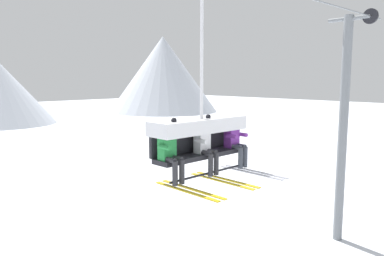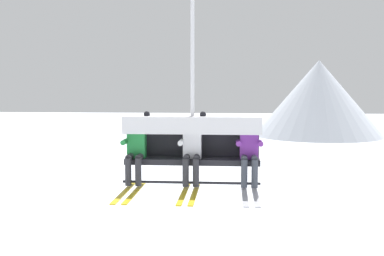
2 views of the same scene
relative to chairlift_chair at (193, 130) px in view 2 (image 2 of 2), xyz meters
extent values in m
cone|color=silver|center=(11.52, 52.51, -0.78)|extent=(15.93, 15.93, 9.42)
cube|color=#232328|center=(0.00, -0.07, -0.55)|extent=(2.38, 0.48, 0.10)
cube|color=#232328|center=(0.00, 0.21, -0.27)|extent=(2.38, 0.08, 0.45)
cube|color=silver|center=(0.00, -0.01, 0.10)|extent=(2.43, 0.68, 0.30)
cylinder|color=black|center=(0.00, -0.39, -0.88)|extent=(2.38, 0.04, 0.04)
cylinder|color=silver|center=(0.00, -0.07, 1.79)|extent=(0.07, 0.07, 3.09)
cube|color=#23843D|center=(-1.00, -0.09, -0.24)|extent=(0.32, 0.22, 0.52)
sphere|color=maroon|center=(-1.00, -0.09, 0.12)|extent=(0.22, 0.22, 0.22)
ellipsoid|color=black|center=(-1.00, -0.19, 0.12)|extent=(0.17, 0.04, 0.08)
cylinder|color=#2D2D33|center=(-1.09, -0.26, -0.46)|extent=(0.11, 0.34, 0.11)
cylinder|color=#2D2D33|center=(-0.91, -0.26, -0.46)|extent=(0.11, 0.34, 0.11)
cylinder|color=#2D2D33|center=(-1.09, -0.43, -0.70)|extent=(0.11, 0.11, 0.48)
cylinder|color=#2D2D33|center=(-0.91, -0.43, -0.70)|extent=(0.11, 0.11, 0.48)
cube|color=gold|center=(-1.09, -0.73, -0.99)|extent=(0.09, 1.70, 0.02)
cube|color=gold|center=(-0.91, -0.73, -0.99)|extent=(0.09, 1.70, 0.02)
cylinder|color=#23843D|center=(-1.19, -0.24, -0.20)|extent=(0.09, 0.30, 0.09)
cylinder|color=#23843D|center=(-0.81, -0.09, 0.11)|extent=(0.09, 0.09, 0.30)
sphere|color=black|center=(-0.81, -0.09, 0.28)|extent=(0.11, 0.11, 0.11)
cube|color=silver|center=(0.00, -0.09, -0.24)|extent=(0.32, 0.22, 0.52)
sphere|color=#284C93|center=(0.00, -0.09, 0.12)|extent=(0.22, 0.22, 0.22)
ellipsoid|color=black|center=(0.00, -0.19, 0.12)|extent=(0.17, 0.04, 0.08)
cylinder|color=#2D2D33|center=(-0.09, -0.26, -0.46)|extent=(0.11, 0.34, 0.11)
cylinder|color=#2D2D33|center=(0.09, -0.26, -0.46)|extent=(0.11, 0.34, 0.11)
cylinder|color=#2D2D33|center=(-0.09, -0.43, -0.70)|extent=(0.11, 0.11, 0.48)
cylinder|color=#2D2D33|center=(0.09, -0.43, -0.70)|extent=(0.11, 0.11, 0.48)
cube|color=gold|center=(-0.09, -0.73, -0.99)|extent=(0.09, 1.70, 0.02)
cube|color=gold|center=(0.09, -0.73, -0.99)|extent=(0.09, 1.70, 0.02)
cylinder|color=silver|center=(-0.19, -0.24, -0.20)|extent=(0.09, 0.30, 0.09)
cylinder|color=silver|center=(0.19, -0.09, 0.11)|extent=(0.09, 0.09, 0.30)
sphere|color=black|center=(0.19, -0.09, 0.28)|extent=(0.11, 0.11, 0.11)
cube|color=purple|center=(1.00, -0.09, -0.24)|extent=(0.32, 0.22, 0.52)
sphere|color=#284C93|center=(1.00, -0.09, 0.12)|extent=(0.22, 0.22, 0.22)
ellipsoid|color=black|center=(1.00, -0.19, 0.12)|extent=(0.17, 0.04, 0.08)
cylinder|color=#3D424C|center=(0.91, -0.26, -0.46)|extent=(0.11, 0.34, 0.11)
cylinder|color=#3D424C|center=(1.09, -0.26, -0.46)|extent=(0.11, 0.34, 0.11)
cylinder|color=#3D424C|center=(0.91, -0.43, -0.70)|extent=(0.11, 0.11, 0.48)
cylinder|color=#3D424C|center=(1.09, -0.43, -0.70)|extent=(0.11, 0.11, 0.48)
cube|color=#B2B2BC|center=(0.91, -0.73, -0.99)|extent=(0.09, 1.70, 0.02)
cube|color=#B2B2BC|center=(1.09, -0.73, -0.99)|extent=(0.09, 1.70, 0.02)
cylinder|color=purple|center=(0.81, -0.24, -0.20)|extent=(0.09, 0.30, 0.09)
cylinder|color=purple|center=(1.19, -0.24, -0.20)|extent=(0.09, 0.30, 0.09)
camera|label=1|loc=(-5.73, -5.72, 1.12)|focal=35.00mm
camera|label=2|loc=(0.68, -8.54, 0.79)|focal=45.00mm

